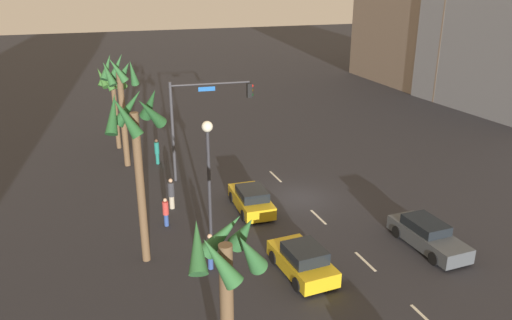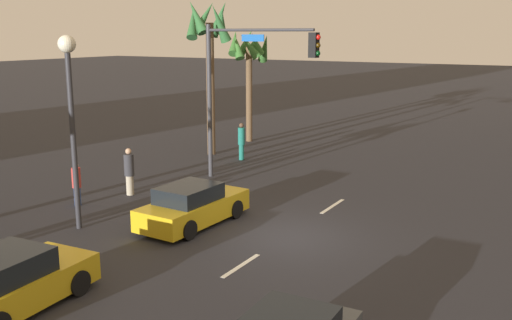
% 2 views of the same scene
% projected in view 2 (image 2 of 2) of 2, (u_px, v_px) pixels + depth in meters
% --- Properties ---
extents(ground_plane, '(220.00, 220.00, 0.00)m').
position_uv_depth(ground_plane, '(286.00, 237.00, 18.56)').
color(ground_plane, '#28282D').
extents(lane_stripe_3, '(1.90, 0.14, 0.01)m').
position_uv_depth(lane_stripe_3, '(241.00, 266.00, 16.24)').
color(lane_stripe_3, silver).
rests_on(lane_stripe_3, ground_plane).
extents(lane_stripe_4, '(2.07, 0.14, 0.01)m').
position_uv_depth(lane_stripe_4, '(332.00, 206.00, 21.80)').
color(lane_stripe_4, silver).
rests_on(lane_stripe_4, ground_plane).
extents(car_1, '(4.28, 1.99, 1.41)m').
position_uv_depth(car_1, '(193.00, 206.00, 19.61)').
color(car_1, gold).
rests_on(car_1, ground_plane).
extents(car_2, '(4.01, 2.09, 1.44)m').
position_uv_depth(car_2, '(11.00, 283.00, 13.56)').
color(car_2, gold).
rests_on(car_2, ground_plane).
extents(traffic_signal, '(0.68, 5.54, 6.72)m').
position_uv_depth(traffic_signal, '(242.00, 76.00, 24.45)').
color(traffic_signal, '#38383D').
rests_on(traffic_signal, ground_plane).
extents(streetlamp, '(0.56, 0.56, 6.29)m').
position_uv_depth(streetlamp, '(70.00, 96.00, 18.43)').
color(streetlamp, '#2D2D33').
rests_on(streetlamp, ground_plane).
extents(pedestrian_0, '(0.43, 0.43, 1.89)m').
position_uv_depth(pedestrian_0, '(241.00, 140.00, 29.60)').
color(pedestrian_0, '#1E7266').
rests_on(pedestrian_0, ground_plane).
extents(pedestrian_1, '(0.45, 0.45, 1.66)m').
position_uv_depth(pedestrian_1, '(77.00, 183.00, 21.75)').
color(pedestrian_1, '#2D478C').
rests_on(pedestrian_1, ground_plane).
extents(pedestrian_3, '(0.42, 0.42, 1.90)m').
position_uv_depth(pedestrian_3, '(129.00, 171.00, 23.15)').
color(pedestrian_3, '#B2A58C').
rests_on(pedestrian_3, ground_plane).
extents(palm_tree_0, '(2.59, 2.77, 8.06)m').
position_uv_depth(palm_tree_0, '(209.00, 40.00, 29.96)').
color(palm_tree_0, brown).
rests_on(palm_tree_0, ground_plane).
extents(palm_tree_3, '(2.68, 2.79, 6.64)m').
position_uv_depth(palm_tree_3, '(249.00, 54.00, 33.88)').
color(palm_tree_3, brown).
rests_on(palm_tree_3, ground_plane).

